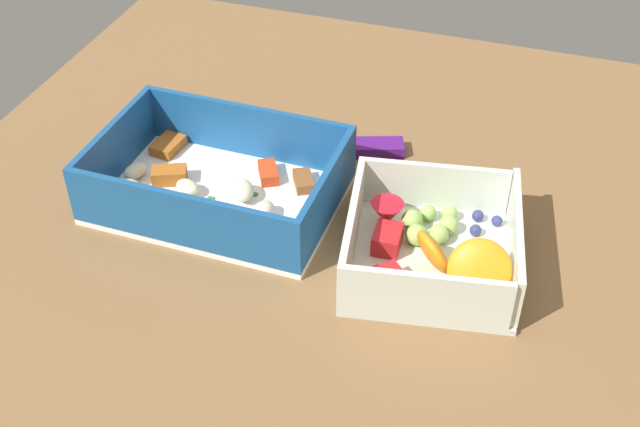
# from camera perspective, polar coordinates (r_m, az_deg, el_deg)

# --- Properties ---
(table_surface) EXTENTS (0.80, 0.80, 0.02)m
(table_surface) POSITION_cam_1_polar(r_m,az_deg,el_deg) (0.75, 1.50, -1.89)
(table_surface) COLOR brown
(table_surface) RESTS_ON ground
(pasta_container) EXTENTS (0.22, 0.15, 0.06)m
(pasta_container) POSITION_cam_1_polar(r_m,az_deg,el_deg) (0.77, -7.10, 1.94)
(pasta_container) COLOR white
(pasta_container) RESTS_ON table_surface
(fruit_bowl) EXTENTS (0.16, 0.17, 0.06)m
(fruit_bowl) POSITION_cam_1_polar(r_m,az_deg,el_deg) (0.70, 7.66, -2.34)
(fruit_bowl) COLOR silver
(fruit_bowl) RESTS_ON table_surface
(candy_bar) EXTENTS (0.07, 0.05, 0.01)m
(candy_bar) POSITION_cam_1_polar(r_m,az_deg,el_deg) (0.84, 3.40, 4.55)
(candy_bar) COLOR #51197A
(candy_bar) RESTS_ON table_surface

